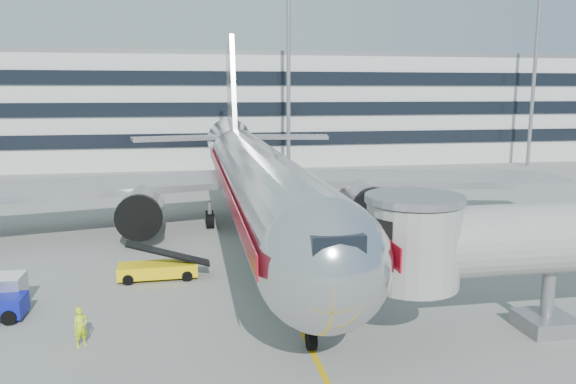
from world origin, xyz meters
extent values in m
plane|color=gray|center=(0.00, 0.00, 0.00)|extent=(180.00, 180.00, 0.00)
cube|color=gold|center=(0.00, 10.00, 0.01)|extent=(0.25, 70.00, 0.01)
cylinder|color=silver|center=(0.00, 8.00, 4.20)|extent=(5.00, 36.00, 5.00)
sphere|color=silver|center=(0.00, -10.00, 4.20)|extent=(5.00, 5.00, 5.00)
cone|color=silver|center=(0.00, 31.00, 4.80)|extent=(5.00, 10.00, 5.00)
cube|color=black|center=(0.00, -11.50, 5.33)|extent=(1.80, 1.20, 0.90)
cube|color=#B7B7BC|center=(13.00, 13.50, 3.40)|extent=(24.95, 12.07, 0.50)
cube|color=#B7B7BC|center=(-13.00, 13.50, 3.40)|extent=(24.95, 12.07, 0.50)
cylinder|color=#99999E|center=(8.00, 10.00, 2.20)|extent=(3.00, 4.20, 3.00)
cylinder|color=#99999E|center=(-8.00, 10.00, 2.20)|extent=(3.00, 4.20, 3.00)
cylinder|color=black|center=(8.00, 8.00, 2.20)|extent=(3.10, 0.50, 3.10)
cylinder|color=black|center=(-8.00, 8.00, 2.20)|extent=(3.10, 0.50, 3.10)
cube|color=#B7B7BC|center=(0.00, 31.50, 9.20)|extent=(0.45, 9.39, 13.72)
cube|color=#B7B7BC|center=(5.50, 32.00, 5.40)|extent=(10.41, 4.94, 0.35)
cube|color=#B7B7BC|center=(-5.50, 32.00, 5.40)|extent=(10.41, 4.94, 0.35)
cylinder|color=gray|center=(0.00, -8.00, 0.90)|extent=(0.24, 0.24, 1.80)
cylinder|color=black|center=(0.00, -8.00, 0.45)|extent=(0.35, 0.90, 0.90)
cylinder|color=gray|center=(3.20, 14.00, 1.00)|extent=(0.30, 0.30, 2.00)
cylinder|color=gray|center=(-3.20, 14.00, 1.00)|extent=(0.30, 0.30, 2.00)
cube|color=#A40B1B|center=(2.52, 8.00, 4.50)|extent=(0.06, 38.00, 0.90)
cube|color=#A40B1B|center=(-2.52, 8.00, 4.50)|extent=(0.06, 38.00, 0.90)
cylinder|color=#A8A8A3|center=(10.50, -8.00, 4.20)|extent=(13.00, 3.00, 3.00)
cylinder|color=#A8A8A3|center=(4.20, -8.00, 4.20)|extent=(3.80, 3.80, 3.40)
cylinder|color=gray|center=(4.20, -8.00, 6.10)|extent=(4.00, 4.00, 0.30)
cube|color=black|center=(2.90, -8.00, 4.20)|extent=(1.40, 2.60, 2.60)
cylinder|color=gray|center=(10.50, -8.00, 1.60)|extent=(0.56, 0.56, 3.20)
cube|color=gray|center=(10.50, -8.00, 0.35)|extent=(2.20, 2.20, 0.70)
cylinder|color=black|center=(9.60, -8.00, 0.35)|extent=(0.35, 0.70, 0.70)
cylinder|color=black|center=(11.40, -8.00, 0.35)|extent=(0.35, 0.70, 0.70)
cube|color=silver|center=(0.00, 58.00, 7.50)|extent=(150.00, 24.00, 15.00)
cube|color=black|center=(0.00, 45.90, 4.00)|extent=(150.00, 0.30, 1.80)
cube|color=black|center=(0.00, 45.90, 8.00)|extent=(150.00, 0.30, 1.80)
cube|color=black|center=(0.00, 45.90, 12.00)|extent=(150.00, 0.30, 1.80)
cube|color=gray|center=(0.00, 58.00, 15.30)|extent=(150.00, 24.00, 0.60)
cylinder|color=gray|center=(8.00, 42.00, 12.50)|extent=(0.50, 0.50, 25.00)
cylinder|color=gray|center=(42.00, 42.00, 12.50)|extent=(0.50, 0.50, 25.00)
cube|color=yellow|center=(-6.54, 1.99, 0.54)|extent=(4.37, 1.68, 0.69)
cube|color=black|center=(-6.54, 1.99, 1.43)|extent=(4.57, 1.20, 1.51)
cylinder|color=black|center=(-8.14, 2.64, 0.30)|extent=(0.60, 0.29, 0.59)
cylinder|color=black|center=(-8.10, 1.26, 0.30)|extent=(0.60, 0.29, 0.59)
cylinder|color=black|center=(-4.99, 2.72, 0.30)|extent=(0.60, 0.29, 0.59)
cylinder|color=black|center=(-4.95, 1.34, 0.30)|extent=(0.60, 0.29, 0.59)
cylinder|color=black|center=(-12.79, -1.79, 0.34)|extent=(0.69, 0.31, 0.68)
cylinder|color=black|center=(-12.82, -3.25, 0.34)|extent=(0.69, 0.31, 0.68)
cube|color=#B4B7BB|center=(-13.48, -1.15, 0.80)|extent=(1.57, 1.57, 1.61)
cube|color=white|center=(-13.48, -1.15, 1.63)|extent=(1.57, 1.57, 0.06)
imported|color=#D3FC1A|center=(-9.23, -6.06, 0.84)|extent=(0.73, 0.68, 1.67)
camera|label=1|loc=(-4.66, -28.80, 10.34)|focal=35.00mm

